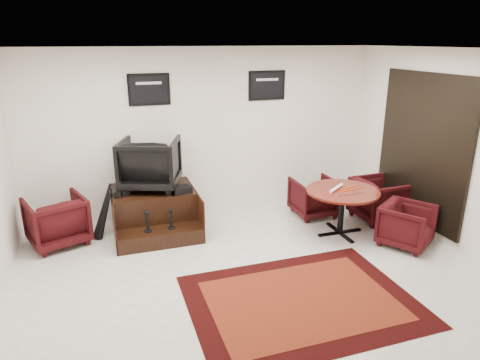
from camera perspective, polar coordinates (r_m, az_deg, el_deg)
name	(u,v)px	position (r m, az deg, el deg)	size (l,w,h in m)	color
ground	(255,279)	(5.59, 2.06, -13.01)	(6.00, 6.00, 0.00)	silver
room_shell	(285,137)	(5.18, 6.07, 5.69)	(6.02, 5.02, 2.81)	white
area_rug	(301,301)	(5.22, 8.16, -15.63)	(2.59, 1.94, 0.01)	black
shine_podium	(154,212)	(6.93, -11.34, -4.15)	(1.28, 1.32, 0.66)	black
shine_chair	(150,161)	(6.80, -11.91, 2.51)	(0.86, 0.81, 0.89)	black
shoes_pair	(120,192)	(6.73, -15.72, -1.49)	(0.26, 0.31, 0.10)	black
polish_kit	(182,190)	(6.62, -7.79, -1.28)	(0.28, 0.20, 0.10)	black
umbrella_black	(105,213)	(6.76, -17.54, -4.22)	(0.31, 0.12, 0.83)	black
umbrella_hooked	(103,210)	(6.78, -17.79, -3.87)	(0.34, 0.13, 0.90)	black
armchair_side	(56,218)	(6.85, -23.28, -4.72)	(0.78, 0.73, 0.80)	black
meeting_table	(343,196)	(6.71, 13.51, -2.04)	(1.10, 1.10, 0.72)	#431109
table_chair_back	(314,195)	(7.45, 9.83, -2.01)	(0.69, 0.65, 0.72)	black
table_chair_window	(379,197)	(7.53, 18.06, -2.19)	(0.76, 0.71, 0.78)	black
table_chair_corner	(407,223)	(6.73, 21.35, -5.39)	(0.68, 0.63, 0.70)	black
paper_roll	(336,188)	(6.68, 12.74, -1.05)	(0.05, 0.05, 0.42)	white
table_clutter	(351,190)	(6.70, 14.53, -1.30)	(0.57, 0.37, 0.01)	#F4570D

